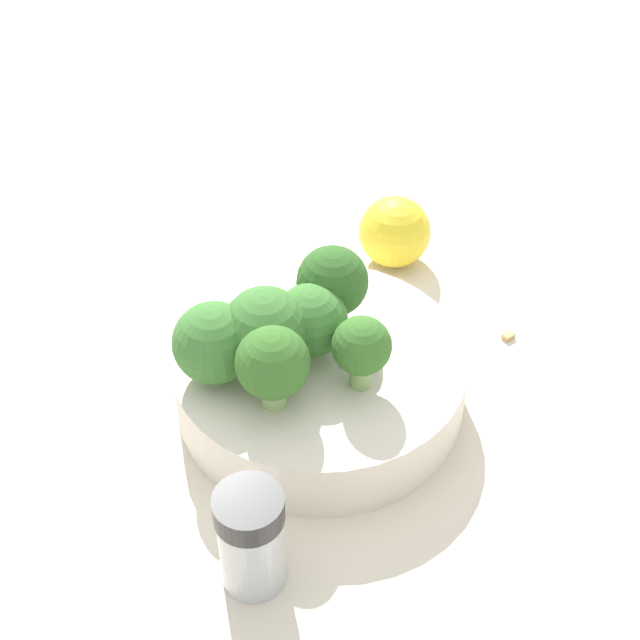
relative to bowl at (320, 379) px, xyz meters
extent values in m
plane|color=beige|center=(0.00, 0.00, -0.02)|extent=(3.00, 3.00, 0.00)
cylinder|color=silver|center=(0.00, 0.00, 0.00)|extent=(0.20, 0.20, 0.05)
cylinder|color=#7A9E5B|center=(-0.03, -0.03, 0.03)|extent=(0.02, 0.02, 0.02)
sphere|color=#3D7533|center=(-0.03, -0.03, 0.06)|extent=(0.06, 0.06, 0.06)
cylinder|color=#84AD66|center=(-0.01, 0.00, 0.03)|extent=(0.02, 0.02, 0.02)
sphere|color=#3D7533|center=(-0.01, 0.00, 0.05)|extent=(0.05, 0.05, 0.05)
cylinder|color=#84AD66|center=(0.03, -0.01, 0.04)|extent=(0.02, 0.02, 0.03)
sphere|color=#386B28|center=(0.03, -0.01, 0.06)|extent=(0.04, 0.04, 0.04)
cylinder|color=#8EB770|center=(-0.05, -0.05, 0.03)|extent=(0.02, 0.02, 0.02)
sphere|color=#3D7533|center=(-0.05, -0.05, 0.05)|extent=(0.05, 0.05, 0.05)
cylinder|color=#7A9E5B|center=(-0.01, 0.03, 0.04)|extent=(0.02, 0.02, 0.03)
sphere|color=#2D5B23|center=(-0.01, 0.03, 0.06)|extent=(0.05, 0.05, 0.05)
cylinder|color=#8EB770|center=(-0.01, -0.05, 0.04)|extent=(0.02, 0.02, 0.03)
sphere|color=#386B28|center=(-0.01, -0.05, 0.06)|extent=(0.05, 0.05, 0.05)
cylinder|color=#B2B7BC|center=(0.02, -0.14, 0.01)|extent=(0.04, 0.04, 0.06)
cylinder|color=#2D2D2D|center=(0.02, -0.14, 0.04)|extent=(0.04, 0.04, 0.02)
sphere|color=yellow|center=(-0.01, 0.17, 0.01)|extent=(0.06, 0.06, 0.06)
cube|color=tan|center=(-0.09, 0.11, -0.02)|extent=(0.01, 0.01, 0.01)
cube|color=tan|center=(0.10, 0.12, -0.02)|extent=(0.01, 0.01, 0.01)
camera|label=1|loc=(0.18, -0.39, 0.44)|focal=50.00mm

